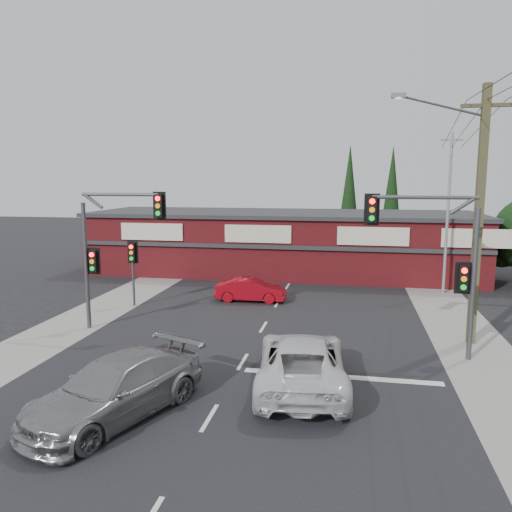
% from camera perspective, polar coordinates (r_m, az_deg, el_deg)
% --- Properties ---
extents(ground, '(120.00, 120.00, 0.00)m').
position_cam_1_polar(ground, '(18.96, -1.03, -11.22)').
color(ground, black).
rests_on(ground, ground).
extents(road_strip, '(14.00, 70.00, 0.01)m').
position_cam_1_polar(road_strip, '(23.64, 1.45, -7.12)').
color(road_strip, black).
rests_on(road_strip, ground).
extents(verge_left, '(3.00, 70.00, 0.02)m').
position_cam_1_polar(verge_left, '(26.33, -17.23, -5.85)').
color(verge_left, gray).
rests_on(verge_left, ground).
extents(verge_right, '(3.00, 70.00, 0.02)m').
position_cam_1_polar(verge_right, '(23.86, 22.23, -7.63)').
color(verge_right, gray).
rests_on(verge_right, ground).
extents(stop_line, '(6.50, 0.35, 0.01)m').
position_cam_1_polar(stop_line, '(17.21, 9.72, -13.44)').
color(stop_line, silver).
rests_on(stop_line, ground).
extents(white_suv, '(3.27, 6.08, 1.62)m').
position_cam_1_polar(white_suv, '(16.11, 5.26, -11.88)').
color(white_suv, silver).
rests_on(white_suv, ground).
extents(silver_suv, '(4.23, 6.04, 1.62)m').
position_cam_1_polar(silver_suv, '(14.67, -15.73, -14.32)').
color(silver_suv, gray).
rests_on(silver_suv, ground).
extents(red_sedan, '(3.81, 1.46, 1.24)m').
position_cam_1_polar(red_sedan, '(26.76, -0.62, -3.87)').
color(red_sedan, '#9E0914').
rests_on(red_sedan, ground).
extents(lane_dashes, '(0.12, 49.01, 0.01)m').
position_cam_1_polar(lane_dashes, '(24.31, 1.72, -6.65)').
color(lane_dashes, silver).
rests_on(lane_dashes, ground).
extents(shop_building, '(27.30, 8.40, 4.22)m').
position_cam_1_polar(shop_building, '(35.01, 3.03, 1.65)').
color(shop_building, '#430D11').
rests_on(shop_building, ground).
extents(conifer_near, '(1.80, 1.80, 9.25)m').
position_cam_1_polar(conifer_near, '(41.45, 10.61, 7.26)').
color(conifer_near, '#2D2116').
rests_on(conifer_near, ground).
extents(conifer_far, '(1.80, 1.80, 9.25)m').
position_cam_1_polar(conifer_far, '(43.58, 15.26, 7.17)').
color(conifer_far, '#2D2116').
rests_on(conifer_far, ground).
extents(traffic_mast_left, '(3.77, 0.27, 5.97)m').
position_cam_1_polar(traffic_mast_left, '(22.05, -16.55, 1.77)').
color(traffic_mast_left, '#47494C').
rests_on(traffic_mast_left, ground).
extents(traffic_mast_right, '(3.96, 0.27, 5.97)m').
position_cam_1_polar(traffic_mast_right, '(18.90, 20.43, 0.50)').
color(traffic_mast_right, '#47494C').
rests_on(traffic_mast_right, ground).
extents(pedestal_signal, '(0.55, 0.27, 3.38)m').
position_cam_1_polar(pedestal_signal, '(26.15, -13.92, -0.44)').
color(pedestal_signal, '#47494C').
rests_on(pedestal_signal, ground).
extents(utility_pole, '(4.38, 0.59, 10.00)m').
position_cam_1_polar(utility_pole, '(20.99, 23.80, 5.07)').
color(utility_pole, brown).
rests_on(utility_pole, ground).
extents(steel_pole, '(1.20, 0.16, 9.00)m').
position_cam_1_polar(steel_pole, '(29.98, 21.07, 4.80)').
color(steel_pole, gray).
rests_on(steel_pole, ground).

